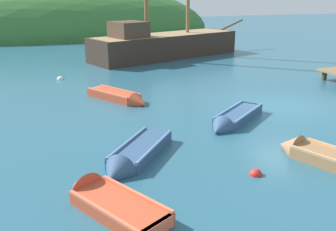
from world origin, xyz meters
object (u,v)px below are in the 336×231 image
(rowboat_portside, at_px, (233,120))
(rowboat_center, at_px, (323,158))
(sailing_ship, at_px, (165,48))
(rowboat_far, at_px, (106,202))
(buoy_white, at_px, (60,79))
(buoy_red, at_px, (256,175))
(rowboat_near_dock, at_px, (134,158))
(rowboat_outer_left, at_px, (120,98))

(rowboat_portside, height_order, rowboat_center, rowboat_center)
(sailing_ship, xyz_separation_m, rowboat_far, (-8.29, -19.64, -0.60))
(sailing_ship, xyz_separation_m, buoy_white, (-8.27, -5.31, -0.70))
(buoy_white, xyz_separation_m, buoy_red, (4.21, -14.15, 0.00))
(sailing_ship, bearing_deg, rowboat_center, -114.15)
(rowboat_near_dock, relative_size, rowboat_far, 1.04)
(buoy_white, bearing_deg, rowboat_portside, -60.34)
(rowboat_portside, relative_size, rowboat_near_dock, 1.02)
(rowboat_portside, height_order, buoy_white, rowboat_portside)
(rowboat_portside, distance_m, rowboat_far, 7.16)
(buoy_white, bearing_deg, rowboat_center, -65.09)
(rowboat_outer_left, bearing_deg, rowboat_far, -44.99)
(sailing_ship, height_order, buoy_red, sailing_ship)
(rowboat_far, bearing_deg, sailing_ship, -50.46)
(rowboat_near_dock, distance_m, rowboat_outer_left, 6.67)
(rowboat_outer_left, bearing_deg, buoy_white, 172.48)
(rowboat_center, relative_size, buoy_white, 8.61)
(rowboat_near_dock, height_order, rowboat_far, rowboat_far)
(sailing_ship, xyz_separation_m, rowboat_center, (-1.72, -19.40, -0.57))
(rowboat_portside, xyz_separation_m, buoy_white, (-5.75, 10.10, -0.11))
(rowboat_far, xyz_separation_m, buoy_white, (0.02, 14.33, -0.10))
(buoy_white, bearing_deg, buoy_red, -73.44)
(sailing_ship, height_order, rowboat_center, sailing_ship)
(rowboat_center, bearing_deg, rowboat_far, 71.16)
(rowboat_near_dock, height_order, buoy_white, rowboat_near_dock)
(rowboat_far, bearing_deg, rowboat_outer_left, -42.48)
(rowboat_center, bearing_deg, buoy_white, 3.93)
(sailing_ship, distance_m, rowboat_center, 19.48)
(sailing_ship, relative_size, rowboat_center, 4.33)
(rowboat_center, height_order, rowboat_outer_left, rowboat_center)
(rowboat_portside, relative_size, rowboat_far, 1.06)
(rowboat_portside, distance_m, rowboat_outer_left, 5.69)
(buoy_white, distance_m, buoy_red, 14.76)
(rowboat_portside, relative_size, buoy_red, 9.51)
(buoy_red, bearing_deg, rowboat_near_dock, 146.02)
(rowboat_far, height_order, buoy_red, rowboat_far)
(rowboat_outer_left, xyz_separation_m, buoy_red, (1.90, -8.59, -0.12))
(rowboat_portside, height_order, rowboat_outer_left, rowboat_portside)
(rowboat_near_dock, bearing_deg, rowboat_center, 109.78)
(sailing_ship, height_order, rowboat_portside, sailing_ship)
(rowboat_portside, xyz_separation_m, rowboat_center, (0.79, -3.99, 0.01))
(rowboat_near_dock, height_order, rowboat_outer_left, rowboat_near_dock)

